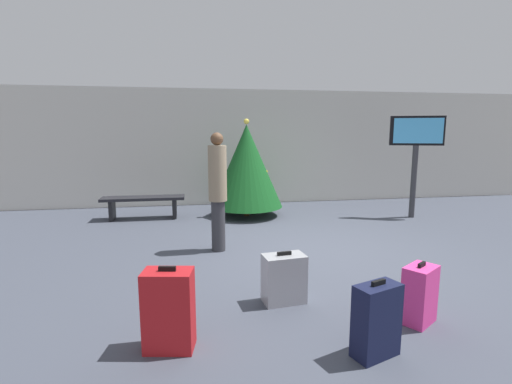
# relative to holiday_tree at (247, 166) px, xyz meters

# --- Properties ---
(ground_plane) EXTENTS (16.00, 16.00, 0.00)m
(ground_plane) POSITION_rel_holiday_tree_xyz_m (0.70, -2.71, -1.11)
(ground_plane) COLOR #424754
(back_wall) EXTENTS (16.00, 0.20, 2.91)m
(back_wall) POSITION_rel_holiday_tree_xyz_m (0.70, 1.54, 0.34)
(back_wall) COLOR beige
(back_wall) RESTS_ON ground_plane
(holiday_tree) EXTENTS (1.57, 1.57, 2.13)m
(holiday_tree) POSITION_rel_holiday_tree_xyz_m (0.00, 0.00, 0.00)
(holiday_tree) COLOR #4C3319
(holiday_tree) RESTS_ON ground_plane
(flight_info_kiosk) EXTENTS (1.05, 0.48, 2.18)m
(flight_info_kiosk) POSITION_rel_holiday_tree_xyz_m (3.54, -0.75, 0.46)
(flight_info_kiosk) COLOR #333338
(flight_info_kiosk) RESTS_ON ground_plane
(waiting_bench) EXTENTS (1.73, 0.44, 0.48)m
(waiting_bench) POSITION_rel_holiday_tree_xyz_m (-2.23, 0.07, -0.74)
(waiting_bench) COLOR black
(waiting_bench) RESTS_ON ground_plane
(traveller_0) EXTENTS (0.32, 0.32, 1.84)m
(traveller_0) POSITION_rel_holiday_tree_xyz_m (-0.79, -2.37, -0.12)
(traveller_0) COLOR #333338
(traveller_0) RESTS_ON ground_plane
(suitcase_0) EXTENTS (0.44, 0.32, 0.66)m
(suitcase_0) POSITION_rel_holiday_tree_xyz_m (0.31, -5.39, -0.80)
(suitcase_0) COLOR #141938
(suitcase_0) RESTS_ON ground_plane
(suitcase_1) EXTENTS (0.45, 0.32, 0.74)m
(suitcase_1) POSITION_rel_holiday_tree_xyz_m (-1.39, -5.00, -0.76)
(suitcase_1) COLOR #B2191E
(suitcase_1) RESTS_ON ground_plane
(suitcase_2) EXTENTS (0.41, 0.38, 0.61)m
(suitcase_2) POSITION_rel_holiday_tree_xyz_m (0.99, -4.94, -0.83)
(suitcase_2) COLOR #E5388C
(suitcase_2) RESTS_ON ground_plane
(suitcase_3) EXTENTS (0.48, 0.32, 0.57)m
(suitcase_3) POSITION_rel_holiday_tree_xyz_m (-0.21, -4.29, -0.84)
(suitcase_3) COLOR #9EA0A5
(suitcase_3) RESTS_ON ground_plane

